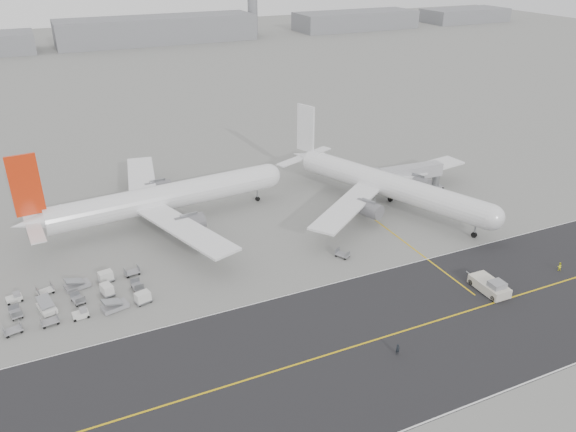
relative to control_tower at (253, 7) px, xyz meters
name	(u,v)px	position (x,y,z in m)	size (l,w,h in m)	color
ground	(272,291)	(-100.00, -265.00, -16.25)	(700.00, 700.00, 0.00)	gray
taxiway	(353,347)	(-94.98, -282.98, -16.24)	(220.00, 59.00, 0.03)	#252527
horizon_buildings	(141,44)	(-70.00, -5.00, -16.25)	(520.00, 28.00, 28.00)	gray
control_tower	(253,7)	(0.00, 0.00, 0.00)	(7.00, 7.00, 31.25)	gray
airliner_a	(160,198)	(-110.72, -232.42, -10.76)	(55.24, 54.44, 19.06)	white
airliner_b	(385,184)	(-64.72, -244.59, -10.96)	(49.43, 50.50, 18.37)	white
pushback_tug	(490,286)	(-67.07, -280.07, -15.19)	(3.40, 9.10, 2.60)	beige
jet_bridge	(409,174)	(-55.42, -240.49, -11.64)	(17.66, 4.43, 6.62)	gray
gse_cluster	(79,302)	(-129.54, -255.08, -16.25)	(26.84, 16.71, 1.99)	gray
stray_dolly	(342,257)	(-83.77, -260.09, -16.25)	(1.53, 2.48, 1.53)	silver
ground_crew_a	(398,349)	(-90.08, -286.97, -15.40)	(0.62, 0.41, 1.71)	black
ground_crew_b	(559,267)	(-51.25, -280.02, -15.47)	(0.76, 0.60, 1.57)	#F6F81D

